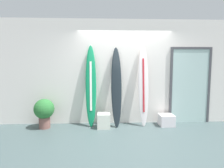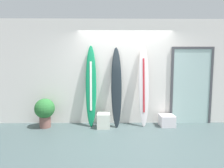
{
  "view_description": "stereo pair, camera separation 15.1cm",
  "coord_description": "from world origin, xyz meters",
  "px_view_note": "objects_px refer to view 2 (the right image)",
  "views": [
    {
      "loc": [
        -0.57,
        -3.79,
        1.6
      ],
      "look_at": [
        -0.36,
        0.95,
        1.11
      ],
      "focal_mm": 29.78,
      "sensor_mm": 36.0,
      "label": 1
    },
    {
      "loc": [
        -0.42,
        -3.79,
        1.6
      ],
      "look_at": [
        -0.36,
        0.95,
        1.11
      ],
      "focal_mm": 29.78,
      "sensor_mm": 36.0,
      "label": 2
    }
  ],
  "objects_px": {
    "surfboard_charcoal": "(116,87)",
    "display_block_center": "(167,121)",
    "surfboard_ivory": "(144,86)",
    "surfboard_emerald": "(91,86)",
    "glass_door": "(191,84)",
    "potted_plant": "(45,110)",
    "display_block_left": "(104,121)"
  },
  "relations": [
    {
      "from": "surfboard_charcoal",
      "to": "display_block_center",
      "type": "xyz_separation_m",
      "value": [
        1.32,
        -0.04,
        -0.87
      ]
    },
    {
      "from": "surfboard_ivory",
      "to": "display_block_center",
      "type": "bearing_deg",
      "value": -6.72
    },
    {
      "from": "surfboard_emerald",
      "to": "surfboard_charcoal",
      "type": "height_order",
      "value": "surfboard_emerald"
    },
    {
      "from": "glass_door",
      "to": "potted_plant",
      "type": "bearing_deg",
      "value": -175.29
    },
    {
      "from": "surfboard_emerald",
      "to": "display_block_center",
      "type": "height_order",
      "value": "surfboard_emerald"
    },
    {
      "from": "surfboard_charcoal",
      "to": "potted_plant",
      "type": "height_order",
      "value": "surfboard_charcoal"
    },
    {
      "from": "glass_door",
      "to": "potted_plant",
      "type": "height_order",
      "value": "glass_door"
    },
    {
      "from": "glass_door",
      "to": "potted_plant",
      "type": "relative_size",
      "value": 2.78
    },
    {
      "from": "surfboard_ivory",
      "to": "display_block_center",
      "type": "distance_m",
      "value": 1.1
    },
    {
      "from": "display_block_left",
      "to": "glass_door",
      "type": "xyz_separation_m",
      "value": [
        2.37,
        0.37,
        0.88
      ]
    },
    {
      "from": "surfboard_ivory",
      "to": "display_block_center",
      "type": "relative_size",
      "value": 5.73
    },
    {
      "from": "surfboard_emerald",
      "to": "display_block_center",
      "type": "xyz_separation_m",
      "value": [
        1.98,
        -0.08,
        -0.91
      ]
    },
    {
      "from": "surfboard_charcoal",
      "to": "potted_plant",
      "type": "relative_size",
      "value": 2.76
    },
    {
      "from": "surfboard_charcoal",
      "to": "potted_plant",
      "type": "distance_m",
      "value": 1.92
    },
    {
      "from": "display_block_left",
      "to": "potted_plant",
      "type": "xyz_separation_m",
      "value": [
        -1.5,
        0.05,
        0.26
      ]
    },
    {
      "from": "display_block_left",
      "to": "potted_plant",
      "type": "relative_size",
      "value": 0.5
    },
    {
      "from": "surfboard_charcoal",
      "to": "display_block_left",
      "type": "height_order",
      "value": "surfboard_charcoal"
    },
    {
      "from": "surfboard_emerald",
      "to": "glass_door",
      "type": "xyz_separation_m",
      "value": [
        2.7,
        0.17,
        0.02
      ]
    },
    {
      "from": "surfboard_charcoal",
      "to": "surfboard_emerald",
      "type": "bearing_deg",
      "value": 176.74
    },
    {
      "from": "surfboard_ivory",
      "to": "glass_door",
      "type": "xyz_separation_m",
      "value": [
        1.33,
        0.18,
        0.02
      ]
    },
    {
      "from": "surfboard_charcoal",
      "to": "surfboard_ivory",
      "type": "xyz_separation_m",
      "value": [
        0.71,
        0.03,
        0.03
      ]
    },
    {
      "from": "surfboard_emerald",
      "to": "glass_door",
      "type": "bearing_deg",
      "value": 3.69
    },
    {
      "from": "surfboard_charcoal",
      "to": "glass_door",
      "type": "xyz_separation_m",
      "value": [
        2.04,
        0.21,
        0.05
      ]
    },
    {
      "from": "glass_door",
      "to": "display_block_center",
      "type": "bearing_deg",
      "value": -160.57
    },
    {
      "from": "surfboard_emerald",
      "to": "display_block_left",
      "type": "relative_size",
      "value": 5.69
    },
    {
      "from": "surfboard_emerald",
      "to": "surfboard_charcoal",
      "type": "distance_m",
      "value": 0.66
    },
    {
      "from": "display_block_left",
      "to": "display_block_center",
      "type": "distance_m",
      "value": 1.66
    },
    {
      "from": "surfboard_ivory",
      "to": "surfboard_emerald",
      "type": "bearing_deg",
      "value": 179.72
    },
    {
      "from": "surfboard_emerald",
      "to": "display_block_center",
      "type": "distance_m",
      "value": 2.18
    },
    {
      "from": "display_block_left",
      "to": "display_block_center",
      "type": "relative_size",
      "value": 0.99
    },
    {
      "from": "surfboard_charcoal",
      "to": "display_block_left",
      "type": "distance_m",
      "value": 0.91
    },
    {
      "from": "surfboard_emerald",
      "to": "display_block_left",
      "type": "xyz_separation_m",
      "value": [
        0.33,
        -0.2,
        -0.87
      ]
    }
  ]
}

